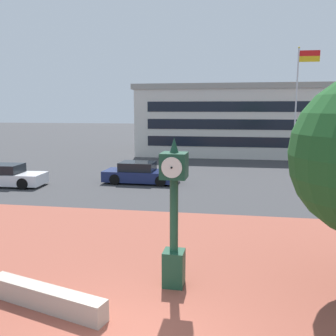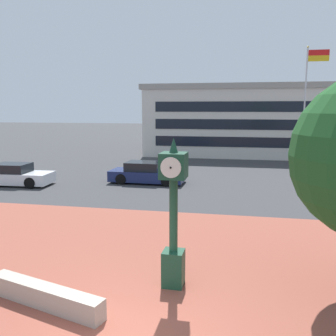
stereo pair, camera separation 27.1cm
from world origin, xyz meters
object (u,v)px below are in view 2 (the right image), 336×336
at_px(street_clock, 173,215).
at_px(civic_building, 279,120).
at_px(car_street_far, 146,173).
at_px(flagpole_primary, 307,98).
at_px(car_street_near, 15,175).

distance_m(street_clock, civic_building, 30.97).
distance_m(car_street_far, flagpole_primary, 14.04).
relative_size(street_clock, civic_building, 0.15).
distance_m(flagpole_primary, civic_building, 9.80).
bearing_deg(car_street_near, civic_building, 136.76).
height_order(car_street_near, civic_building, civic_building).
xyz_separation_m(car_street_far, civic_building, (9.45, 17.71, 2.79)).
relative_size(car_street_near, car_street_far, 0.94).
height_order(street_clock, car_street_near, street_clock).
bearing_deg(street_clock, car_street_far, 108.91).
height_order(street_clock, civic_building, civic_building).
relative_size(street_clock, car_street_far, 0.84).
relative_size(car_street_near, civic_building, 0.16).
distance_m(street_clock, car_street_far, 13.40).
relative_size(car_street_near, flagpole_primary, 0.48).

